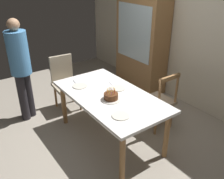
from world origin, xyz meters
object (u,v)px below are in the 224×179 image
at_px(plate_near_celebrant, 80,86).
at_px(plate_near_guest, 121,116).
at_px(china_cabinet, 141,43).
at_px(chair_spindle_back, 159,102).
at_px(birthday_cake, 111,97).
at_px(chair_upholstered, 65,80).
at_px(person_celebrant, 20,65).
at_px(plate_far_side, 118,88).
at_px(dining_table, 110,100).

height_order(plate_near_celebrant, plate_near_guest, same).
relative_size(plate_near_guest, china_cabinet, 0.12).
xyz_separation_m(plate_near_celebrant, plate_near_guest, (1.00, 0.00, 0.00)).
bearing_deg(chair_spindle_back, china_cabinet, 149.31).
relative_size(birthday_cake, chair_spindle_back, 0.29).
relative_size(birthday_cake, chair_upholstered, 0.29).
bearing_deg(person_celebrant, plate_far_side, 39.89).
bearing_deg(person_celebrant, birthday_cake, 27.23).
distance_m(plate_far_side, chair_upholstered, 1.23).
distance_m(plate_near_guest, chair_upholstered, 1.79).
bearing_deg(birthday_cake, china_cabinet, 127.00).
height_order(chair_spindle_back, china_cabinet, china_cabinet).
relative_size(birthday_cake, plate_far_side, 1.27).
xyz_separation_m(chair_spindle_back, person_celebrant, (-1.49, -1.59, 0.50)).
distance_m(plate_near_guest, person_celebrant, 1.92).
bearing_deg(chair_spindle_back, birthday_cake, -94.79).
relative_size(chair_spindle_back, chair_upholstered, 1.00).
height_order(plate_near_guest, person_celebrant, person_celebrant).
distance_m(chair_upholstered, person_celebrant, 0.82).
relative_size(plate_far_side, plate_near_guest, 1.00).
height_order(plate_near_celebrant, chair_upholstered, chair_upholstered).
bearing_deg(plate_near_guest, dining_table, 157.98).
height_order(dining_table, chair_spindle_back, chair_spindle_back).
distance_m(birthday_cake, plate_far_side, 0.35).
height_order(dining_table, person_celebrant, person_celebrant).
xyz_separation_m(birthday_cake, china_cabinet, (-1.23, 1.63, 0.17)).
relative_size(birthday_cake, person_celebrant, 0.17).
bearing_deg(birthday_cake, dining_table, 150.43).
relative_size(plate_near_guest, chair_spindle_back, 0.23).
bearing_deg(plate_near_guest, person_celebrant, -162.02).
height_order(chair_spindle_back, chair_upholstered, same).
relative_size(birthday_cake, china_cabinet, 0.15).
height_order(plate_near_celebrant, china_cabinet, china_cabinet).
relative_size(dining_table, person_celebrant, 1.04).
height_order(chair_upholstered, person_celebrant, person_celebrant).
bearing_deg(china_cabinet, plate_near_guest, -47.44).
bearing_deg(plate_far_side, dining_table, -67.61).
xyz_separation_m(birthday_cake, plate_far_side, (-0.21, 0.28, -0.04)).
distance_m(plate_far_side, china_cabinet, 1.70).
bearing_deg(plate_near_guest, plate_far_side, 145.26).
bearing_deg(person_celebrant, china_cabinet, 85.34).
bearing_deg(dining_table, china_cabinet, 125.31).
distance_m(birthday_cake, person_celebrant, 1.60).
relative_size(plate_far_side, china_cabinet, 0.12).
xyz_separation_m(birthday_cake, plate_near_celebrant, (-0.60, -0.14, -0.04)).
distance_m(plate_far_side, chair_spindle_back, 0.70).
distance_m(plate_near_guest, china_cabinet, 2.41).
xyz_separation_m(plate_far_side, person_celebrant, (-1.21, -1.01, 0.21)).
relative_size(plate_far_side, chair_spindle_back, 0.23).
height_order(birthday_cake, person_celebrant, person_celebrant).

